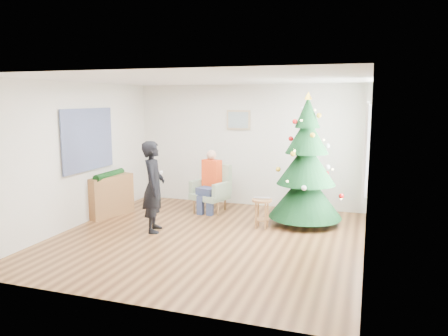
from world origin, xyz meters
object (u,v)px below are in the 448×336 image
(stool, at_px, (262,213))
(armchair, at_px, (212,194))
(console, at_px, (110,196))
(christmas_tree, at_px, (306,166))
(standing_man, at_px, (154,187))

(stool, relative_size, armchair, 0.55)
(stool, bearing_deg, console, -177.96)
(christmas_tree, bearing_deg, standing_man, -151.73)
(console, bearing_deg, armchair, 43.63)
(console, bearing_deg, standing_man, -10.92)
(christmas_tree, relative_size, console, 2.43)
(standing_man, height_order, console, standing_man)
(armchair, relative_size, standing_man, 0.61)
(armchair, bearing_deg, christmas_tree, 9.94)
(christmas_tree, height_order, standing_man, christmas_tree)
(standing_man, bearing_deg, armchair, -35.67)
(christmas_tree, relative_size, standing_man, 1.53)
(stool, relative_size, standing_man, 0.34)
(stool, xyz_separation_m, standing_man, (-1.74, -0.76, 0.52))
(stool, distance_m, console, 3.06)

